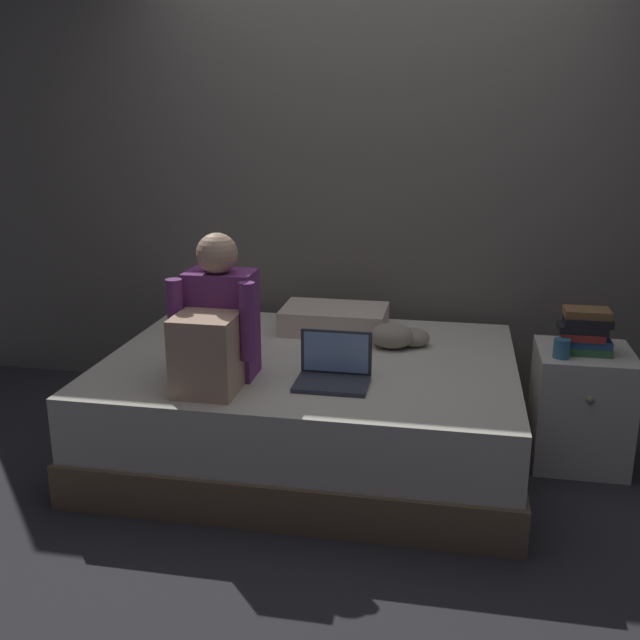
{
  "coord_description": "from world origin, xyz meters",
  "views": [
    {
      "loc": [
        0.46,
        -2.97,
        1.68
      ],
      "look_at": [
        -0.12,
        0.1,
        0.76
      ],
      "focal_mm": 40.74,
      "sensor_mm": 36.0,
      "label": 1
    }
  ],
  "objects": [
    {
      "name": "ground_plane",
      "position": [
        0.0,
        0.0,
        0.0
      ],
      "size": [
        8.0,
        8.0,
        0.0
      ],
      "primitive_type": "plane",
      "color": "#2D2D33"
    },
    {
      "name": "wall_back",
      "position": [
        0.0,
        1.2,
        1.35
      ],
      "size": [
        5.6,
        0.1,
        2.7
      ],
      "primitive_type": "cube",
      "color": "slate",
      "rests_on": "ground_plane"
    },
    {
      "name": "bed",
      "position": [
        -0.2,
        0.3,
        0.25
      ],
      "size": [
        2.0,
        1.5,
        0.51
      ],
      "color": "#7A6047",
      "rests_on": "ground_plane"
    },
    {
      "name": "nightstand",
      "position": [
        1.1,
        0.46,
        0.28
      ],
      "size": [
        0.44,
        0.46,
        0.57
      ],
      "color": "beige",
      "rests_on": "ground_plane"
    },
    {
      "name": "person_sitting",
      "position": [
        -0.54,
        -0.1,
        0.76
      ],
      "size": [
        0.39,
        0.44,
        0.66
      ],
      "color": "#75337A",
      "rests_on": "bed"
    },
    {
      "name": "laptop",
      "position": [
        -0.03,
        -0.02,
        0.56
      ],
      "size": [
        0.32,
        0.23,
        0.22
      ],
      "color": "#333842",
      "rests_on": "bed"
    },
    {
      "name": "pillow",
      "position": [
        -0.16,
        0.75,
        0.57
      ],
      "size": [
        0.56,
        0.36,
        0.13
      ],
      "primitive_type": "cube",
      "color": "beige",
      "rests_on": "bed"
    },
    {
      "name": "book_stack",
      "position": [
        1.08,
        0.43,
        0.67
      ],
      "size": [
        0.25,
        0.16,
        0.21
      ],
      "color": "#387042",
      "rests_on": "nightstand"
    },
    {
      "name": "mug",
      "position": [
        0.97,
        0.34,
        0.61
      ],
      "size": [
        0.08,
        0.08,
        0.09
      ],
      "primitive_type": "cylinder",
      "color": "teal",
      "rests_on": "nightstand"
    },
    {
      "name": "clothes_pile",
      "position": [
        0.2,
        0.53,
        0.57
      ],
      "size": [
        0.3,
        0.21,
        0.12
      ],
      "color": "gray",
      "rests_on": "bed"
    }
  ]
}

